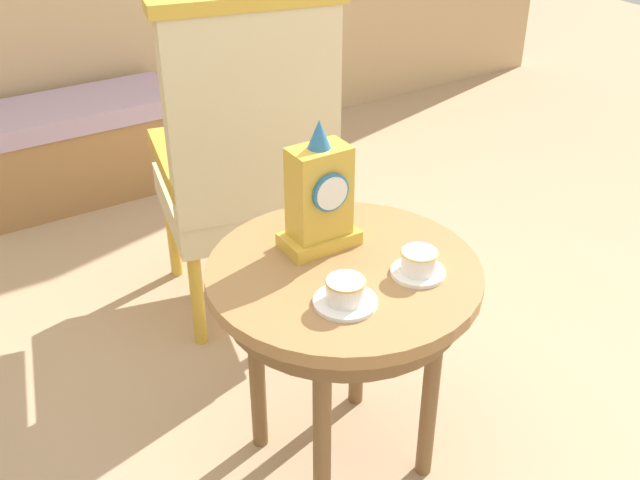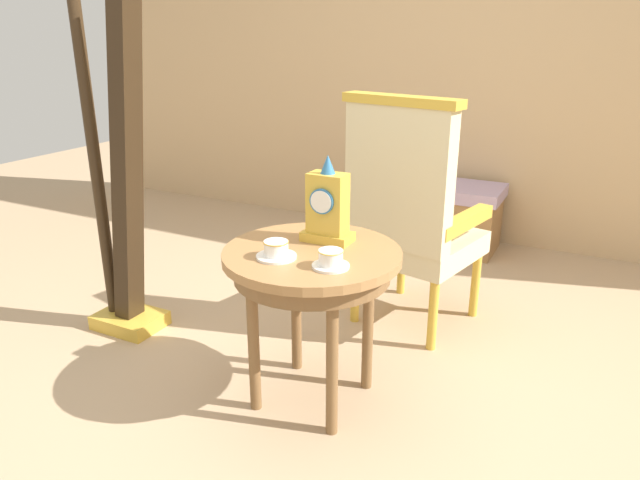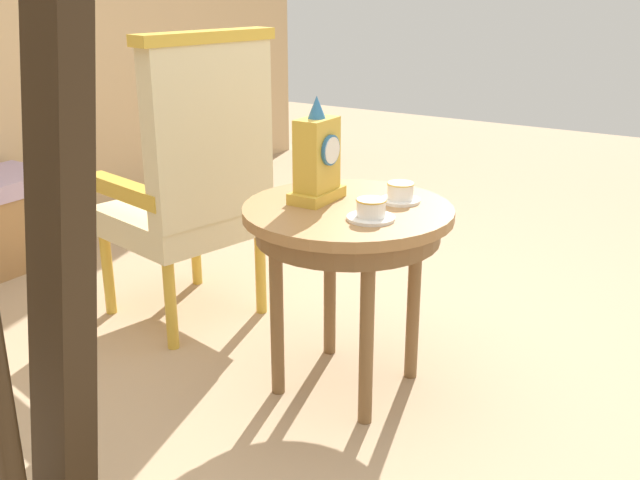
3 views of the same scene
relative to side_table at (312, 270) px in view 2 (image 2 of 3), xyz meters
The scene contains 9 objects.
ground_plane 0.56m from the side_table, behind, with size 10.00×10.00×0.00m, color tan.
wall_back 2.42m from the side_table, 92.49° to the left, with size 6.00×0.10×2.80m, color tan.
side_table is the anchor object (origin of this frame).
teacup_left 0.18m from the side_table, 122.37° to the right, with size 0.15×0.15×0.06m.
teacup_right 0.21m from the side_table, 41.09° to the right, with size 0.13×0.13×0.06m.
mantel_clock 0.24m from the side_table, 87.51° to the left, with size 0.19×0.11×0.34m.
armchair 0.76m from the side_table, 80.59° to the left, with size 0.64×0.63×1.14m.
harp 1.08m from the side_table, behind, with size 0.40×0.24×1.86m.
window_bench 1.99m from the side_table, 93.41° to the left, with size 0.93×0.40×0.44m.
Camera 2 is at (1.04, -1.80, 1.40)m, focal length 32.88 mm.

